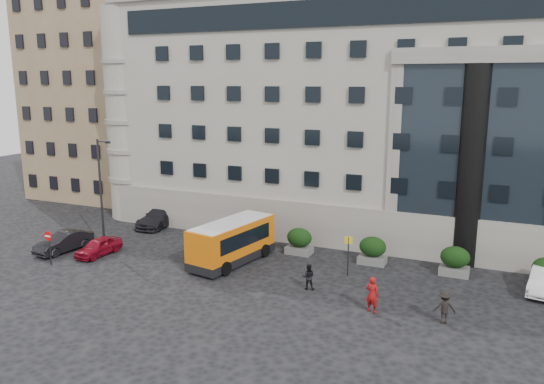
# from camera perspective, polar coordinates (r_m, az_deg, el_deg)

# --- Properties ---
(ground) EXTENTS (120.00, 120.00, 0.00)m
(ground) POSITION_cam_1_polar(r_m,az_deg,el_deg) (31.47, -4.28, -10.47)
(ground) COLOR black
(ground) RESTS_ON ground
(civic_building) EXTENTS (44.00, 24.00, 18.00)m
(civic_building) POSITION_cam_1_polar(r_m,az_deg,el_deg) (48.36, 14.53, 8.04)
(civic_building) COLOR #9A9788
(civic_building) RESTS_ON ground
(entrance_column) EXTENTS (1.80, 1.80, 13.00)m
(entrance_column) POSITION_cam_1_polar(r_m,az_deg,el_deg) (36.40, 20.63, 2.51)
(entrance_column) COLOR black
(entrance_column) RESTS_ON ground
(apartment_near) EXTENTS (14.00, 14.00, 20.00)m
(apartment_near) POSITION_cam_1_polar(r_m,az_deg,el_deg) (59.26, -16.16, 9.57)
(apartment_near) COLOR #866E4E
(apartment_near) RESTS_ON ground
(apartment_far) EXTENTS (13.00, 13.00, 22.00)m
(apartment_far) POSITION_cam_1_polar(r_m,az_deg,el_deg) (75.58, -9.15, 11.06)
(apartment_far) COLOR #7E614A
(apartment_far) RESTS_ON ground
(hedge_a) EXTENTS (1.80, 1.26, 1.84)m
(hedge_a) POSITION_cam_1_polar(r_m,az_deg,el_deg) (39.44, -4.15, -4.36)
(hedge_a) COLOR #555553
(hedge_a) RESTS_ON ground
(hedge_b) EXTENTS (1.80, 1.26, 1.84)m
(hedge_b) POSITION_cam_1_polar(r_m,az_deg,el_deg) (37.39, 2.95, -5.26)
(hedge_b) COLOR #555553
(hedge_b) RESTS_ON ground
(hedge_c) EXTENTS (1.80, 1.26, 1.84)m
(hedge_c) POSITION_cam_1_polar(r_m,az_deg,el_deg) (35.98, 10.76, -6.16)
(hedge_c) COLOR #555553
(hedge_c) RESTS_ON ground
(hedge_d) EXTENTS (1.80, 1.26, 1.84)m
(hedge_d) POSITION_cam_1_polar(r_m,az_deg,el_deg) (35.29, 19.07, -6.99)
(hedge_d) COLOR #555553
(hedge_d) RESTS_ON ground
(street_lamp) EXTENTS (1.16, 0.18, 8.00)m
(street_lamp) POSITION_cam_1_polar(r_m,az_deg,el_deg) (39.22, -17.88, 0.17)
(street_lamp) COLOR #262628
(street_lamp) RESTS_ON ground
(bus_stop_sign) EXTENTS (0.50, 0.08, 2.52)m
(bus_stop_sign) POSITION_cam_1_polar(r_m,az_deg,el_deg) (33.35, 8.21, -6.09)
(bus_stop_sign) COLOR #262628
(bus_stop_sign) RESTS_ON ground
(no_entry_sign) EXTENTS (0.64, 0.16, 2.32)m
(no_entry_sign) POSITION_cam_1_polar(r_m,az_deg,el_deg) (37.79, -22.87, -4.89)
(no_entry_sign) COLOR #262628
(no_entry_sign) RESTS_ON ground
(minibus) EXTENTS (3.52, 7.08, 2.83)m
(minibus) POSITION_cam_1_polar(r_m,az_deg,el_deg) (35.45, -4.32, -5.19)
(minibus) COLOR orange
(minibus) RESTS_ON ground
(red_truck) EXTENTS (3.48, 5.63, 2.82)m
(red_truck) POSITION_cam_1_polar(r_m,az_deg,el_deg) (50.13, -12.91, -0.49)
(red_truck) COLOR maroon
(red_truck) RESTS_ON ground
(parked_car_a) EXTENTS (1.66, 3.69, 1.23)m
(parked_car_a) POSITION_cam_1_polar(r_m,az_deg,el_deg) (39.03, -18.14, -5.60)
(parked_car_a) COLOR maroon
(parked_car_a) RESTS_ON ground
(parked_car_b) EXTENTS (2.00, 4.40, 1.40)m
(parked_car_b) POSITION_cam_1_polar(r_m,az_deg,el_deg) (40.69, -21.49, -5.01)
(parked_car_b) COLOR black
(parked_car_b) RESTS_ON ground
(parked_car_c) EXTENTS (2.34, 5.37, 1.54)m
(parked_car_c) POSITION_cam_1_polar(r_m,az_deg,el_deg) (45.40, -11.91, -2.61)
(parked_car_c) COLOR black
(parked_car_c) RESTS_ON ground
(parked_car_d) EXTENTS (2.55, 5.25, 1.44)m
(parked_car_d) POSITION_cam_1_polar(r_m,az_deg,el_deg) (52.53, -11.81, -0.69)
(parked_car_d) COLOR black
(parked_car_d) RESTS_ON ground
(pedestrian_a) EXTENTS (0.78, 0.59, 1.95)m
(pedestrian_a) POSITION_cam_1_polar(r_m,az_deg,el_deg) (28.77, 10.73, -10.78)
(pedestrian_a) COLOR #9E0F11
(pedestrian_a) RESTS_ON ground
(pedestrian_b) EXTENTS (0.89, 0.78, 1.55)m
(pedestrian_b) POSITION_cam_1_polar(r_m,az_deg,el_deg) (31.30, 3.93, -9.07)
(pedestrian_b) COLOR black
(pedestrian_b) RESTS_ON ground
(pedestrian_c) EXTENTS (1.23, 0.90, 1.71)m
(pedestrian_c) POSITION_cam_1_polar(r_m,az_deg,el_deg) (28.45, 18.07, -11.71)
(pedestrian_c) COLOR black
(pedestrian_c) RESTS_ON ground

